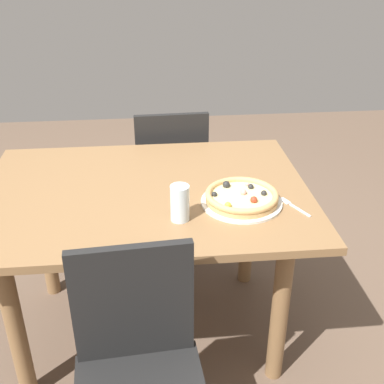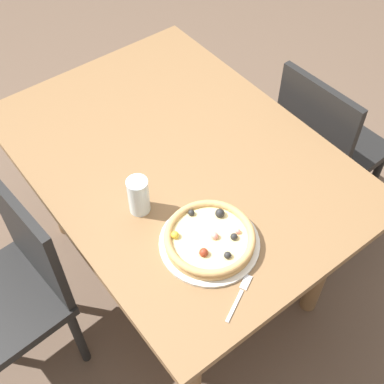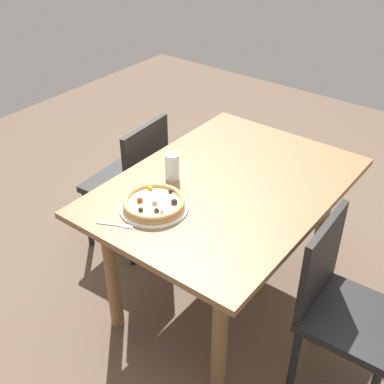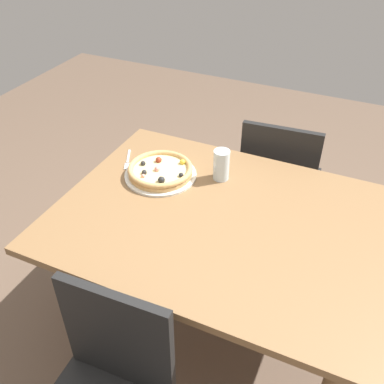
{
  "view_description": "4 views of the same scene",
  "coord_description": "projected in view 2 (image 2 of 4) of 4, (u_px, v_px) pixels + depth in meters",
  "views": [
    {
      "loc": [
        0.02,
        -1.75,
        1.67
      ],
      "look_at": [
        0.18,
        -0.07,
        0.77
      ],
      "focal_mm": 45.28,
      "sensor_mm": 36.0,
      "label": 1
    },
    {
      "loc": [
        1.04,
        -0.73,
        2.08
      ],
      "look_at": [
        0.18,
        -0.07,
        0.77
      ],
      "focal_mm": 47.85,
      "sensor_mm": 36.0,
      "label": 2
    },
    {
      "loc": [
        1.7,
        1.08,
        2.06
      ],
      "look_at": [
        0.18,
        -0.07,
        0.77
      ],
      "focal_mm": 46.1,
      "sensor_mm": 36.0,
      "label": 3
    },
    {
      "loc": [
        -0.4,
        1.21,
        1.84
      ],
      "look_at": [
        0.18,
        -0.07,
        0.77
      ],
      "focal_mm": 40.72,
      "sensor_mm": 36.0,
      "label": 4
    }
  ],
  "objects": [
    {
      "name": "chair_far",
      "position": [
        324.0,
        146.0,
        2.24
      ],
      "size": [
        0.42,
        0.42,
        0.87
      ],
      "rotation": [
        0.0,
        0.0,
        0.04
      ],
      "color": "black",
      "rests_on": "ground"
    },
    {
      "name": "dining_table",
      "position": [
        178.0,
        175.0,
        1.92
      ],
      "size": [
        1.33,
        0.96,
        0.75
      ],
      "color": "olive",
      "rests_on": "ground"
    },
    {
      "name": "drinking_glass",
      "position": [
        139.0,
        196.0,
        1.62
      ],
      "size": [
        0.07,
        0.07,
        0.14
      ],
      "primitive_type": "cylinder",
      "color": "silver",
      "rests_on": "dining_table"
    },
    {
      "name": "ground_plane",
      "position": [
        181.0,
        264.0,
        2.41
      ],
      "size": [
        6.0,
        6.0,
        0.0
      ],
      "primitive_type": "plane",
      "color": "brown"
    },
    {
      "name": "fork",
      "position": [
        240.0,
        294.0,
        1.48
      ],
      "size": [
        0.09,
        0.16,
        0.0
      ],
      "rotation": [
        0.0,
        0.0,
        2.03
      ],
      "color": "silver",
      "rests_on": "dining_table"
    },
    {
      "name": "pizza",
      "position": [
        210.0,
        238.0,
        1.57
      ],
      "size": [
        0.28,
        0.28,
        0.05
      ],
      "color": "tan",
      "rests_on": "plate"
    },
    {
      "name": "plate",
      "position": [
        209.0,
        243.0,
        1.58
      ],
      "size": [
        0.31,
        0.31,
        0.01
      ],
      "primitive_type": "cylinder",
      "color": "silver",
      "rests_on": "dining_table"
    },
    {
      "name": "chair_near",
      "position": [
        13.0,
        289.0,
        1.79
      ],
      "size": [
        0.43,
        0.43,
        0.87
      ],
      "rotation": [
        0.0,
        0.0,
        3.22
      ],
      "color": "black",
      "rests_on": "ground"
    }
  ]
}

